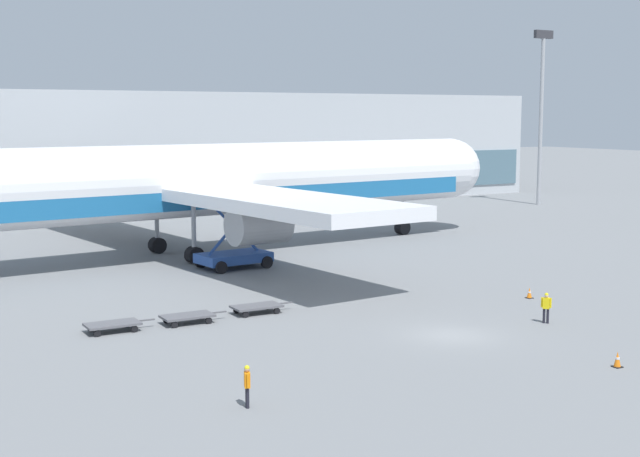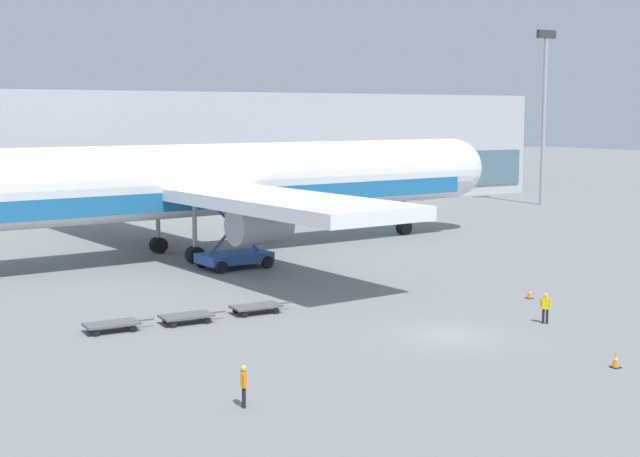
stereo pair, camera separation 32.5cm
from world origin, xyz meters
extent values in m
plane|color=slate|center=(0.00, 0.00, 0.00)|extent=(400.00, 400.00, 0.00)
cube|color=#B2B7BC|center=(16.77, 71.80, 7.00)|extent=(90.00, 18.00, 14.00)
cube|color=slate|center=(16.77, 62.70, 3.85)|extent=(88.20, 0.20, 4.90)
cylinder|color=#9EA0A5|center=(51.64, 48.14, 10.34)|extent=(0.50, 0.50, 20.67)
cube|color=#333338|center=(51.64, 48.14, 21.17)|extent=(2.80, 0.50, 1.00)
cylinder|color=white|center=(0.65, 31.25, 6.10)|extent=(52.32, 11.40, 5.80)
cube|color=#1E669E|center=(0.65, 31.25, 4.79)|extent=(48.17, 10.83, 1.45)
sphere|color=white|center=(26.50, 34.06, 6.10)|extent=(5.68, 5.68, 5.68)
cube|color=white|center=(-1.93, 30.97, 5.38)|extent=(13.15, 48.58, 0.90)
cylinder|color=#9EA0A5|center=(-0.84, 20.94, 3.58)|extent=(4.48, 3.24, 2.80)
cylinder|color=#9EA0A5|center=(-3.03, 40.99, 3.58)|extent=(4.48, 3.24, 2.80)
cylinder|color=#9EA0A5|center=(20.30, 33.39, 2.65)|extent=(0.36, 0.36, 4.00)
cylinder|color=black|center=(20.30, 33.39, 0.65)|extent=(1.39, 1.04, 1.30)
cylinder|color=#9EA0A5|center=(-3.14, 27.62, 2.65)|extent=(0.36, 0.36, 4.00)
cylinder|color=black|center=(-3.14, 27.62, 0.65)|extent=(1.39, 1.04, 1.30)
cylinder|color=#9EA0A5|center=(-3.83, 33.98, 2.65)|extent=(0.36, 0.36, 4.00)
cylinder|color=black|center=(-3.83, 33.98, 0.65)|extent=(1.39, 1.04, 1.30)
cube|color=#284C99|center=(-1.35, 24.27, 0.80)|extent=(5.49, 3.55, 0.70)
cube|color=#B2B2B7|center=(-1.35, 24.27, 5.13)|extent=(5.22, 3.37, 0.30)
cube|color=yellow|center=(-1.35, 24.27, 5.68)|extent=(5.22, 3.37, 0.08)
cube|color=#284C99|center=(-1.35, 24.27, 3.14)|extent=(4.26, 0.62, 4.09)
cube|color=#284C99|center=(-1.35, 24.27, 3.14)|extent=(4.26, 0.62, 4.09)
cylinder|color=black|center=(0.43, 25.98, 0.45)|extent=(0.93, 0.46, 0.90)
cylinder|color=black|center=(0.75, 22.99, 0.45)|extent=(0.93, 0.46, 0.90)
cylinder|color=black|center=(-3.45, 25.55, 0.45)|extent=(0.93, 0.46, 0.90)
cylinder|color=black|center=(-3.13, 22.57, 0.45)|extent=(0.93, 0.46, 0.90)
cube|color=#56565B|center=(-14.97, 9.49, 0.42)|extent=(2.81, 1.53, 0.12)
cube|color=#56565B|center=(-13.12, 9.47, 0.42)|extent=(0.90, 0.09, 0.08)
cylinder|color=black|center=(-13.99, 10.12, 0.18)|extent=(0.36, 0.15, 0.36)
cylinder|color=black|center=(-14.00, 8.84, 0.18)|extent=(0.36, 0.15, 0.36)
cylinder|color=black|center=(-15.95, 10.14, 0.18)|extent=(0.36, 0.15, 0.36)
cylinder|color=black|center=(-15.96, 8.86, 0.18)|extent=(0.36, 0.15, 0.36)
cube|color=#56565B|center=(-10.86, 9.32, 0.42)|extent=(2.81, 1.53, 0.12)
cube|color=#56565B|center=(-9.01, 9.31, 0.42)|extent=(0.90, 0.09, 0.08)
cylinder|color=black|center=(-9.88, 9.95, 0.18)|extent=(0.36, 0.15, 0.36)
cylinder|color=black|center=(-9.89, 8.68, 0.18)|extent=(0.36, 0.15, 0.36)
cylinder|color=black|center=(-11.84, 9.97, 0.18)|extent=(0.36, 0.15, 0.36)
cylinder|color=black|center=(-11.85, 8.70, 0.18)|extent=(0.36, 0.15, 0.36)
cube|color=#56565B|center=(-6.52, 9.65, 0.42)|extent=(2.81, 1.53, 0.12)
cube|color=#56565B|center=(-4.67, 9.63, 0.42)|extent=(0.90, 0.09, 0.08)
cylinder|color=black|center=(-5.54, 10.28, 0.18)|extent=(0.36, 0.15, 0.36)
cylinder|color=black|center=(-5.55, 9.00, 0.18)|extent=(0.36, 0.15, 0.36)
cylinder|color=black|center=(-7.50, 10.30, 0.18)|extent=(0.36, 0.15, 0.36)
cylinder|color=black|center=(-7.51, 9.02, 0.18)|extent=(0.36, 0.15, 0.36)
cylinder|color=black|center=(6.10, -0.28, 0.41)|extent=(0.14, 0.14, 0.81)
cylinder|color=black|center=(6.23, -0.44, 0.41)|extent=(0.14, 0.14, 0.81)
cube|color=yellow|center=(6.16, -0.36, 1.12)|extent=(0.39, 0.42, 0.61)
cylinder|color=yellow|center=(6.02, -0.17, 1.15)|extent=(0.09, 0.09, 0.55)
cylinder|color=yellow|center=(6.31, -0.55, 1.15)|extent=(0.09, 0.09, 0.55)
sphere|color=#DBB28E|center=(6.16, -0.36, 1.53)|extent=(0.22, 0.22, 0.22)
sphere|color=yellow|center=(6.16, -0.36, 1.59)|extent=(0.21, 0.21, 0.21)
cylinder|color=black|center=(-14.05, -5.14, 0.40)|extent=(0.14, 0.14, 0.81)
cylinder|color=black|center=(-13.98, -4.96, 0.40)|extent=(0.14, 0.14, 0.81)
cube|color=orange|center=(-14.01, -5.05, 1.11)|extent=(0.33, 0.41, 0.61)
cylinder|color=orange|center=(-14.09, -5.28, 1.14)|extent=(0.09, 0.09, 0.55)
cylinder|color=orange|center=(-13.93, -4.83, 1.14)|extent=(0.09, 0.09, 0.55)
sphere|color=tan|center=(-14.01, -5.05, 1.53)|extent=(0.22, 0.22, 0.22)
sphere|color=yellow|center=(-14.01, -5.05, 1.59)|extent=(0.21, 0.21, 0.21)
cube|color=black|center=(2.86, -8.31, 0.02)|extent=(0.40, 0.40, 0.04)
cone|color=orange|center=(2.86, -8.31, 0.38)|extent=(0.32, 0.32, 0.69)
cylinder|color=white|center=(2.86, -8.31, 0.42)|extent=(0.19, 0.19, 0.10)
cube|color=black|center=(10.05, 5.10, 0.02)|extent=(0.40, 0.40, 0.04)
cone|color=orange|center=(10.05, 5.10, 0.36)|extent=(0.32, 0.32, 0.63)
cylinder|color=white|center=(10.05, 5.10, 0.39)|extent=(0.19, 0.19, 0.09)
camera|label=1|loc=(-28.21, -35.52, 11.33)|focal=50.00mm
camera|label=2|loc=(-27.92, -35.68, 11.33)|focal=50.00mm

